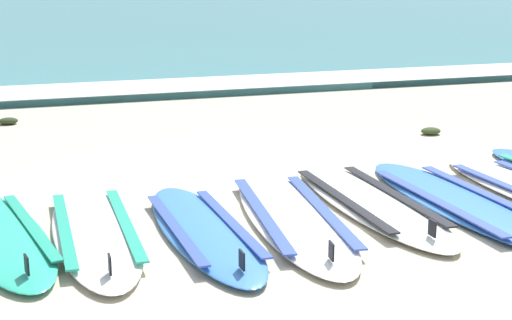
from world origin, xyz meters
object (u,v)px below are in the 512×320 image
object	(u,v)px
surfboard_5	(368,201)
surfboard_4	(292,215)
surfboard_3	(203,229)
surfboard_6	(461,202)
surfboard_1	(1,235)
surfboard_2	(95,230)

from	to	relation	value
surfboard_5	surfboard_4	bearing A→B (deg)	-168.49
surfboard_3	surfboard_6	size ratio (longest dim) A/B	0.85
surfboard_1	surfboard_5	size ratio (longest dim) A/B	0.92
surfboard_3	surfboard_5	size ratio (longest dim) A/B	0.89
surfboard_2	surfboard_3	bearing A→B (deg)	-17.60
surfboard_1	surfboard_2	bearing A→B (deg)	-10.30
surfboard_2	surfboard_3	xyz separation A→B (m)	(0.70, -0.22, 0.00)
surfboard_2	surfboard_6	bearing A→B (deg)	-5.35
surfboard_1	surfboard_3	bearing A→B (deg)	-14.26
surfboard_2	surfboard_4	size ratio (longest dim) A/B	0.89
surfboard_1	surfboard_4	size ratio (longest dim) A/B	0.88
surfboard_4	surfboard_2	bearing A→B (deg)	174.52
surfboard_2	surfboard_5	bearing A→B (deg)	0.20
surfboard_4	surfboard_6	size ratio (longest dim) A/B	1.00
surfboard_1	surfboard_4	distance (m)	2.02
surfboard_3	surfboard_4	distance (m)	0.70
surfboard_2	surfboard_4	bearing A→B (deg)	-5.48
surfboard_1	surfboard_3	xyz separation A→B (m)	(1.31, -0.33, 0.00)
surfboard_3	surfboard_6	distance (m)	2.04
surfboard_5	surfboard_6	xyz separation A→B (m)	(0.65, -0.26, -0.00)
surfboard_1	surfboard_6	distance (m)	3.37
surfboard_1	surfboard_5	world-z (taller)	same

